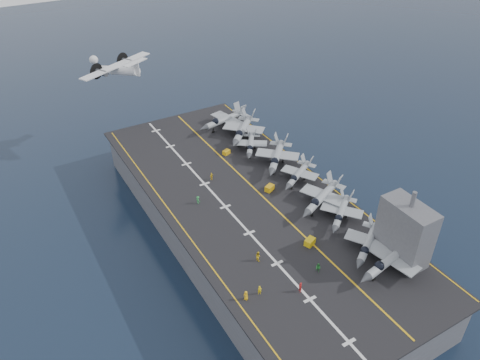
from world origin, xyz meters
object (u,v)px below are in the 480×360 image
island_superstructure (406,226)px  tow_cart_a (310,242)px  fighter_jet_0 (390,259)px  transport_plane (117,71)px

island_superstructure → tow_cart_a: island_superstructure is taller
island_superstructure → fighter_jet_0: bearing=-160.8°
fighter_jet_0 → tow_cart_a: 15.23m
island_superstructure → fighter_jet_0: (-4.33, -1.50, -4.87)m
island_superstructure → transport_plane: 87.30m
fighter_jet_0 → transport_plane: bearing=104.2°
tow_cart_a → island_superstructure: bearing=-41.6°
fighter_jet_0 → transport_plane: (-21.36, 84.69, 11.34)m
island_superstructure → transport_plane: bearing=107.2°
transport_plane → tow_cart_a: bearing=-79.7°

